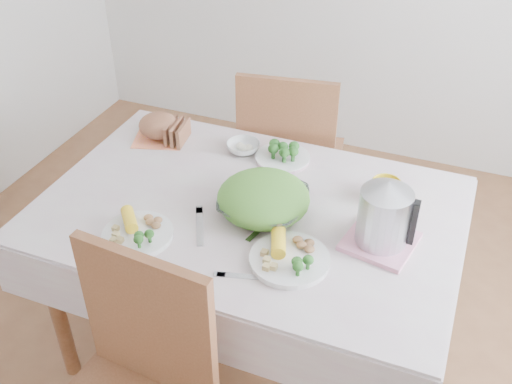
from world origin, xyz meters
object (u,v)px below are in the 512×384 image
at_px(salad_bowl, 263,204).
at_px(dinner_plate_right, 290,260).
at_px(dining_table, 250,284).
at_px(yellow_mug, 385,192).
at_px(dinner_plate_left, 138,234).
at_px(electric_kettle, 384,215).
at_px(chair_far, 292,164).

relative_size(salad_bowl, dinner_plate_right, 1.18).
bearing_deg(dining_table, yellow_mug, 25.31).
relative_size(dinner_plate_left, dinner_plate_right, 0.93).
relative_size(dinner_plate_left, yellow_mug, 2.09).
bearing_deg(yellow_mug, electric_kettle, -81.39).
xyz_separation_m(chair_far, dinner_plate_left, (-0.20, -1.05, 0.31)).
bearing_deg(salad_bowl, electric_kettle, -1.63).
xyz_separation_m(dinner_plate_right, electric_kettle, (0.25, 0.20, 0.11)).
bearing_deg(dinner_plate_right, salad_bowl, 129.23).
height_order(salad_bowl, dinner_plate_left, salad_bowl).
bearing_deg(electric_kettle, salad_bowl, 164.15).
bearing_deg(chair_far, dining_table, 87.70).
bearing_deg(dining_table, salad_bowl, -12.25).
distance_m(salad_bowl, yellow_mug, 0.45).
height_order(chair_far, dinner_plate_left, chair_far).
relative_size(salad_bowl, electric_kettle, 1.29).
distance_m(dinner_plate_left, dinner_plate_right, 0.52).
relative_size(chair_far, electric_kettle, 4.25).
bearing_deg(salad_bowl, dining_table, 167.75).
distance_m(salad_bowl, dinner_plate_right, 0.27).
distance_m(salad_bowl, dinner_plate_left, 0.45).
bearing_deg(dinner_plate_left, dining_table, 46.01).
height_order(dinner_plate_right, electric_kettle, electric_kettle).
relative_size(salad_bowl, yellow_mug, 2.66).
xyz_separation_m(dinner_plate_left, yellow_mug, (0.73, 0.51, 0.03)).
relative_size(yellow_mug, electric_kettle, 0.49).
bearing_deg(electric_kettle, dining_table, 162.78).
relative_size(dinner_plate_left, electric_kettle, 1.02).
xyz_separation_m(dining_table, electric_kettle, (0.48, -0.03, 0.51)).
relative_size(chair_far, salad_bowl, 3.29).
height_order(chair_far, salad_bowl, chair_far).
relative_size(dining_table, dinner_plate_left, 5.77).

